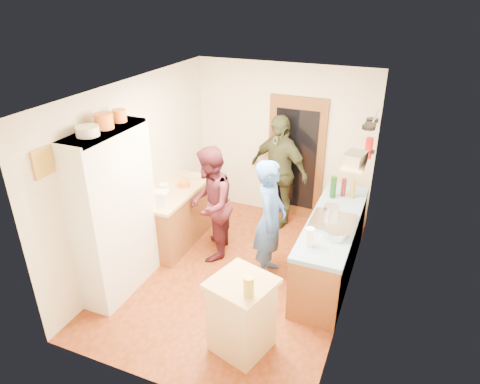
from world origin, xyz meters
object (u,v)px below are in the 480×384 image
Objects in this scene: hutch_body at (115,214)px; person_hob at (272,222)px; right_counter_base at (331,249)px; island_base at (242,317)px; person_back at (279,171)px; person_left at (213,203)px.

hutch_body reaches higher than person_hob.
island_base reaches higher than right_counter_base.
person_hob is (1.74, 0.97, -0.24)m from hutch_body.
hutch_body is 1.17× the size of person_back.
person_left is at bearing 69.14° from person_hob.
island_base is at bearing -59.96° from person_back.
right_counter_base is 1.67m from person_back.
right_counter_base is 2.56× the size of island_base.
person_back reaches higher than person_left.
person_left is (0.79, 1.16, -0.25)m from hutch_body.
island_base is (-0.62, -1.71, 0.01)m from right_counter_base.
person_back is (-0.38, 1.45, 0.08)m from person_hob.
right_counter_base is at bearing -75.75° from person_hob.
person_back is at bearing 100.18° from island_base.
person_back is (-0.51, 2.83, 0.51)m from island_base.
person_hob is at bearing 95.51° from island_base.
island_base is 1.96m from person_left.
person_left is at bearing -175.32° from right_counter_base.
island_base is at bearing -12.33° from hutch_body.
person_left is (-1.09, 1.57, 0.42)m from island_base.
person_hob reaches higher than island_base.
person_left is (-1.71, -0.14, 0.43)m from right_counter_base.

